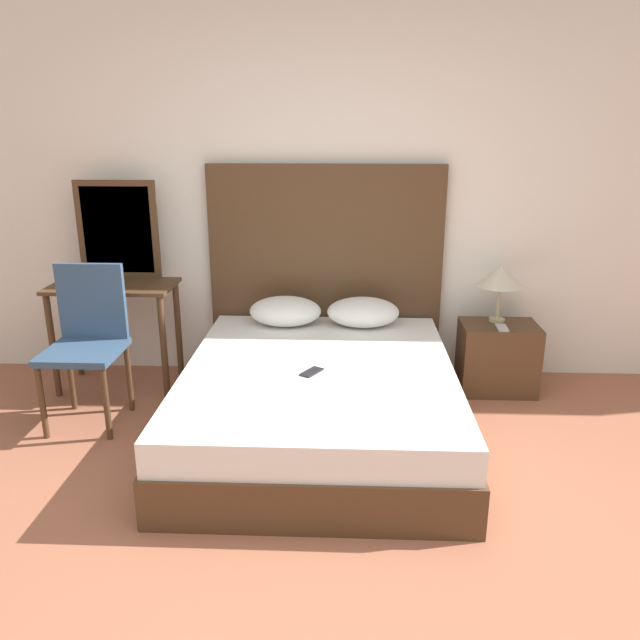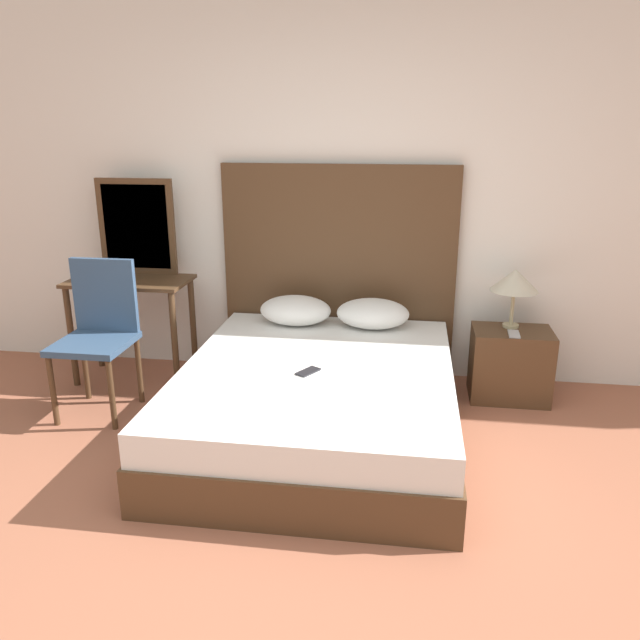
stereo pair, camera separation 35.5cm
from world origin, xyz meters
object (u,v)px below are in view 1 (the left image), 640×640
(phone_on_bed, at_px, (312,372))
(table_lamp, at_px, (501,276))
(vanity_desk, at_px, (115,306))
(bed, at_px, (319,401))
(phone_on_nightstand, at_px, (502,328))
(nightstand, at_px, (497,357))
(chair, at_px, (87,334))

(phone_on_bed, distance_m, table_lamp, 1.56)
(phone_on_bed, relative_size, vanity_desk, 0.20)
(bed, xyz_separation_m, phone_on_nightstand, (1.20, 0.62, 0.27))
(phone_on_nightstand, bearing_deg, bed, -152.41)
(nightstand, bearing_deg, phone_on_nightstand, -96.41)
(phone_on_nightstand, relative_size, vanity_desk, 0.18)
(phone_on_nightstand, bearing_deg, phone_on_bed, -149.38)
(table_lamp, bearing_deg, bed, -146.72)
(chair, bearing_deg, phone_on_bed, -11.53)
(phone_on_bed, height_order, table_lamp, table_lamp)
(phone_on_bed, bearing_deg, vanity_desk, 150.94)
(phone_on_bed, bearing_deg, bed, 69.91)
(bed, bearing_deg, phone_on_nightstand, 27.59)
(bed, xyz_separation_m, nightstand, (1.21, 0.71, 0.02))
(nightstand, distance_m, chair, 2.71)
(table_lamp, bearing_deg, phone_on_nightstand, -90.35)
(vanity_desk, relative_size, chair, 0.86)
(phone_on_bed, distance_m, chair, 1.43)
(nightstand, relative_size, table_lamp, 1.30)
(bed, distance_m, phone_on_bed, 0.26)
(bed, xyz_separation_m, table_lamp, (1.20, 0.79, 0.58))
(nightstand, bearing_deg, bed, -149.36)
(phone_on_bed, distance_m, nightstand, 1.50)
(bed, xyz_separation_m, phone_on_bed, (-0.04, -0.11, 0.23))
(table_lamp, xyz_separation_m, vanity_desk, (-2.64, -0.11, -0.21))
(bed, distance_m, phone_on_nightstand, 1.38)
(phone_on_bed, xyz_separation_m, chair, (-1.40, 0.28, 0.11))
(bed, bearing_deg, nightstand, 30.64)
(table_lamp, bearing_deg, nightstand, -82.79)
(phone_on_nightstand, xyz_separation_m, vanity_desk, (-2.64, 0.05, 0.11))
(vanity_desk, bearing_deg, phone_on_bed, -29.06)
(phone_on_bed, xyz_separation_m, table_lamp, (1.24, 0.89, 0.35))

